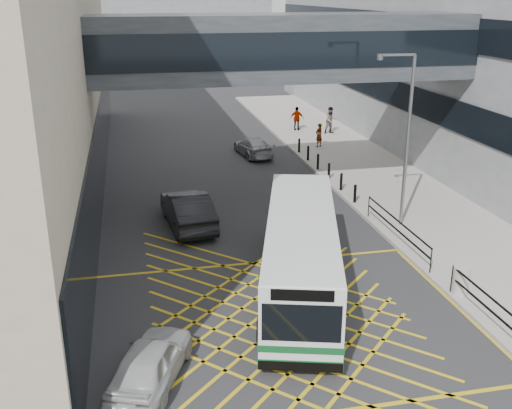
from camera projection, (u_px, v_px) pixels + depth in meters
ground at (282, 322)px, 19.14m from camera, size 120.00×120.00×0.00m
building_far at (142, 0)px, 71.00m from camera, size 28.00×16.00×18.00m
skybridge at (283, 47)px, 28.26m from camera, size 20.00×4.10×3.00m
pavement at (368, 172)px, 34.69m from camera, size 6.00×54.00×0.16m
box_junction at (282, 322)px, 19.14m from camera, size 12.00×9.00×0.01m
bus at (301, 252)px, 20.56m from camera, size 5.01×10.37×2.84m
car_white at (151, 361)px, 16.01m from camera, size 3.05×4.37×1.29m
car_dark at (188, 209)px, 26.68m from camera, size 2.55×5.33×1.61m
car_silver at (253, 146)px, 38.32m from camera, size 2.21×4.21×1.25m
street_lamp at (405, 131)px, 25.30m from camera, size 1.69×0.29×7.45m
litter_bin at (461, 280)px, 20.48m from camera, size 0.57×0.57×0.98m
kerb_railings at (434, 257)px, 21.68m from camera, size 0.05×12.54×1.00m
bollards at (323, 166)px, 33.98m from camera, size 0.14×10.14×0.90m
pedestrian_a at (319, 135)px, 39.81m from camera, size 0.77×0.69×1.58m
pedestrian_b at (331, 120)px, 43.55m from camera, size 1.02×0.70×1.93m
pedestrian_c at (297, 119)px, 44.60m from camera, size 1.15×0.86×1.75m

